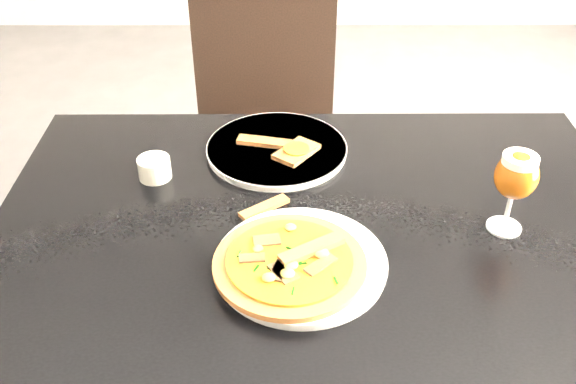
{
  "coord_description": "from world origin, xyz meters",
  "views": [
    {
      "loc": [
        -0.03,
        -0.85,
        1.48
      ],
      "look_at": [
        -0.03,
        0.06,
        0.83
      ],
      "focal_mm": 40.0,
      "sensor_mm": 36.0,
      "label": 1
    }
  ],
  "objects_px": {
    "chair_far": "(265,134)",
    "beer_glass": "(516,176)",
    "dining_table": "(316,255)",
    "pizza": "(290,262)"
  },
  "relations": [
    {
      "from": "chair_far",
      "to": "beer_glass",
      "type": "xyz_separation_m",
      "value": [
        0.46,
        -0.73,
        0.34
      ]
    },
    {
      "from": "dining_table",
      "to": "beer_glass",
      "type": "height_order",
      "value": "beer_glass"
    },
    {
      "from": "pizza",
      "to": "beer_glass",
      "type": "height_order",
      "value": "beer_glass"
    },
    {
      "from": "chair_far",
      "to": "beer_glass",
      "type": "distance_m",
      "value": 0.93
    },
    {
      "from": "dining_table",
      "to": "chair_far",
      "type": "relative_size",
      "value": 1.28
    },
    {
      "from": "dining_table",
      "to": "pizza",
      "type": "height_order",
      "value": "pizza"
    },
    {
      "from": "chair_far",
      "to": "pizza",
      "type": "bearing_deg",
      "value": -85.88
    },
    {
      "from": "chair_far",
      "to": "dining_table",
      "type": "bearing_deg",
      "value": -80.77
    },
    {
      "from": "chair_far",
      "to": "beer_glass",
      "type": "relative_size",
      "value": 5.97
    },
    {
      "from": "dining_table",
      "to": "pizza",
      "type": "distance_m",
      "value": 0.19
    }
  ]
}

